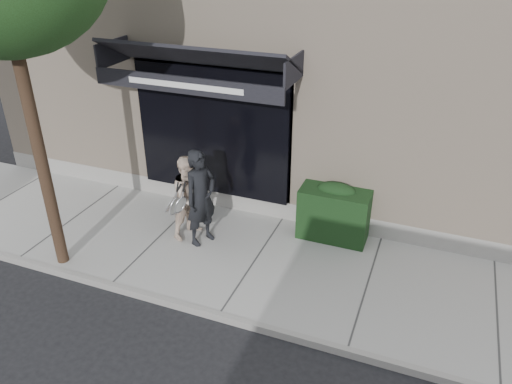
% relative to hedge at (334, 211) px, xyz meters
% --- Properties ---
extents(ground, '(80.00, 80.00, 0.00)m').
position_rel_hedge_xyz_m(ground, '(-1.10, -1.25, -0.66)').
color(ground, black).
rests_on(ground, ground).
extents(sidewalk, '(20.00, 3.00, 0.12)m').
position_rel_hedge_xyz_m(sidewalk, '(-1.10, -1.25, -0.60)').
color(sidewalk, '#A1A19C').
rests_on(sidewalk, ground).
extents(curb, '(20.00, 0.10, 0.14)m').
position_rel_hedge_xyz_m(curb, '(-1.10, -2.80, -0.59)').
color(curb, gray).
rests_on(curb, ground).
extents(building_facade, '(14.30, 8.04, 5.64)m').
position_rel_hedge_xyz_m(building_facade, '(-1.11, 3.71, 2.08)').
color(building_facade, beige).
rests_on(building_facade, ground).
extents(hedge, '(1.30, 0.70, 1.14)m').
position_rel_hedge_xyz_m(hedge, '(0.00, 0.00, 0.00)').
color(hedge, black).
rests_on(hedge, sidewalk).
extents(pedestrian_front, '(0.79, 0.89, 1.85)m').
position_rel_hedge_xyz_m(pedestrian_front, '(-2.25, -1.07, 0.39)').
color(pedestrian_front, black).
rests_on(pedestrian_front, sidewalk).
extents(pedestrian_back, '(0.84, 0.95, 1.63)m').
position_rel_hedge_xyz_m(pedestrian_back, '(-2.55, -0.93, 0.28)').
color(pedestrian_back, beige).
rests_on(pedestrian_back, sidewalk).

